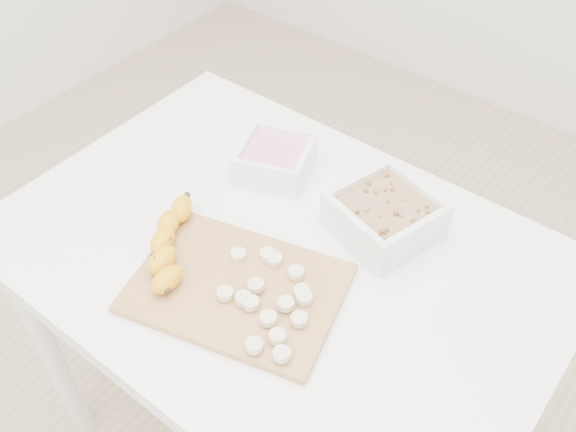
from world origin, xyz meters
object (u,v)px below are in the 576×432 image
Objects in this scene: bowl_granola at (385,215)px; bowl_yogurt at (275,158)px; banana at (170,244)px; table at (278,283)px; cutting_board at (237,288)px.

bowl_yogurt is at bearing 178.26° from bowl_granola.
bowl_granola is at bearing -1.74° from bowl_yogurt.
banana is at bearing -132.08° from bowl_granola.
table is at bearing -128.45° from bowl_granola.
bowl_yogurt is (-0.14, 0.16, 0.13)m from table.
banana reaches higher than cutting_board.
bowl_yogurt is 0.29m from banana.
banana is at bearing -135.92° from table.
bowl_granola reaches higher than cutting_board.
table is 2.91× the size of cutting_board.
bowl_yogurt is at bearing 130.11° from table.
bowl_yogurt reaches higher than banana.
table is at bearing 92.89° from cutting_board.
banana is at bearing -174.32° from cutting_board.
table is 4.54× the size of banana.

